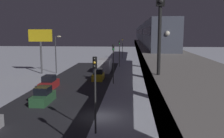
{
  "coord_description": "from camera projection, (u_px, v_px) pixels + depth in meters",
  "views": [
    {
      "loc": [
        -3.25,
        23.18,
        8.32
      ],
      "look_at": [
        0.07,
        -18.38,
        2.04
      ],
      "focal_mm": 39.09,
      "sensor_mm": 36.0,
      "label": 1
    }
  ],
  "objects": [
    {
      "name": "ground_plane",
      "position": [
        98.0,
        116.0,
        24.34
      ],
      "size": [
        240.0,
        240.0,
        0.0
      ],
      "primitive_type": "plane",
      "color": "silver"
    },
    {
      "name": "avenue_asphalt",
      "position": [
        42.0,
        115.0,
        24.79
      ],
      "size": [
        11.0,
        85.31,
        0.01
      ],
      "primitive_type": "cube",
      "color": "#28282D",
      "rests_on": "ground_plane"
    },
    {
      "name": "elevated_railway",
      "position": [
        165.0,
        63.0,
        23.02
      ],
      "size": [
        5.0,
        85.31,
        6.37
      ],
      "color": "gray",
      "rests_on": "ground_plane"
    },
    {
      "name": "subway_train",
      "position": [
        145.0,
        33.0,
        58.57
      ],
      "size": [
        2.94,
        74.07,
        3.4
      ],
      "color": "#4C5160",
      "rests_on": "elevated_railway"
    },
    {
      "name": "rail_signal",
      "position": [
        160.0,
        15.0,
        10.88
      ],
      "size": [
        0.36,
        0.41,
        4.0
      ],
      "color": "black",
      "rests_on": "elevated_railway"
    },
    {
      "name": "sedan_red_2",
      "position": [
        49.0,
        83.0,
        36.35
      ],
      "size": [
        1.8,
        4.6,
        1.97
      ],
      "color": "#A51E1E",
      "rests_on": "ground_plane"
    },
    {
      "name": "sedan_green",
      "position": [
        43.0,
        96.0,
        28.92
      ],
      "size": [
        1.8,
        4.25,
        1.97
      ],
      "color": "#2D6038",
      "rests_on": "ground_plane"
    },
    {
      "name": "sedan_yellow",
      "position": [
        98.0,
        75.0,
        43.13
      ],
      "size": [
        1.8,
        4.25,
        1.97
      ],
      "rotation": [
        0.0,
        0.0,
        3.14
      ],
      "color": "gold",
      "rests_on": "ground_plane"
    },
    {
      "name": "box_truck",
      "position": [
        105.0,
        65.0,
        52.19
      ],
      "size": [
        2.4,
        7.4,
        2.8
      ],
      "color": "#B2B2B7",
      "rests_on": "ground_plane"
    },
    {
      "name": "traffic_light_near",
      "position": [
        95.0,
        84.0,
        19.64
      ],
      "size": [
        0.32,
        0.44,
        6.4
      ],
      "color": "#2D2D2D",
      "rests_on": "ground_plane"
    },
    {
      "name": "traffic_light_mid",
      "position": [
        113.0,
        58.0,
        39.18
      ],
      "size": [
        0.32,
        0.44,
        6.4
      ],
      "color": "#2D2D2D",
      "rests_on": "ground_plane"
    },
    {
      "name": "traffic_light_far",
      "position": [
        119.0,
        50.0,
        58.71
      ],
      "size": [
        0.32,
        0.44,
        6.4
      ],
      "color": "#2D2D2D",
      "rests_on": "ground_plane"
    },
    {
      "name": "traffic_light_distant",
      "position": [
        122.0,
        45.0,
        78.25
      ],
      "size": [
        0.32,
        0.44,
        6.4
      ],
      "color": "#2D2D2D",
      "rests_on": "ground_plane"
    },
    {
      "name": "commercial_billboard",
      "position": [
        40.0,
        40.0,
        48.65
      ],
      "size": [
        4.8,
        0.36,
        8.9
      ],
      "color": "#4C4C51",
      "rests_on": "ground_plane"
    },
    {
      "name": "street_lamp_far",
      "position": [
        57.0,
        50.0,
        49.19
      ],
      "size": [
        1.35,
        0.44,
        7.65
      ],
      "color": "#38383D",
      "rests_on": "ground_plane"
    }
  ]
}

